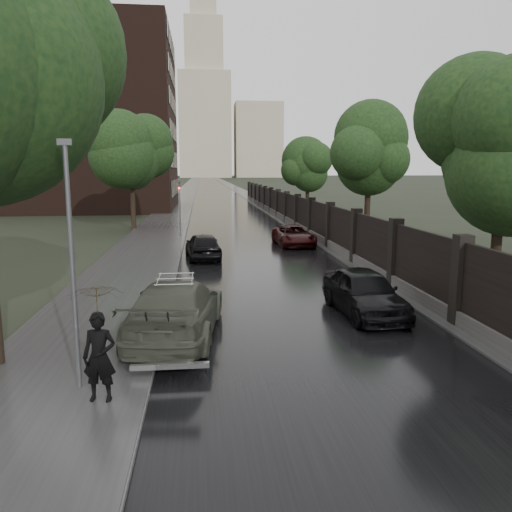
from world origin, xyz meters
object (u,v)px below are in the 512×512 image
object	(u,v)px
car_right_near	(364,292)
pedestrian_umbrella	(97,309)
tree_right_c	(308,166)
hatchback_left	(203,246)
tree_right_b	(369,163)
traffic_light	(180,203)
lamp_post	(72,266)
volga_sedan	(176,309)
tree_left_far	(131,160)
tree_right_a	(504,158)
car_right_far	(294,235)

from	to	relation	value
car_right_near	pedestrian_umbrella	distance (m)	9.06
tree_right_c	hatchback_left	world-z (taller)	tree_right_c
tree_right_c	hatchback_left	xyz separation A→B (m)	(-10.32, -22.95, -4.27)
tree_right_b	traffic_light	world-z (taller)	tree_right_b
lamp_post	pedestrian_umbrella	xyz separation A→B (m)	(0.56, -0.66, -0.70)
car_right_near	pedestrian_umbrella	world-z (taller)	pedestrian_umbrella
lamp_post	car_right_near	world-z (taller)	lamp_post
traffic_light	volga_sedan	xyz separation A→B (m)	(0.70, -20.10, -1.61)
lamp_post	car_right_near	distance (m)	9.25
traffic_light	volga_sedan	world-z (taller)	traffic_light
tree_left_far	hatchback_left	world-z (taller)	tree_left_far
tree_left_far	tree_right_c	world-z (taller)	tree_left_far
tree_right_a	pedestrian_umbrella	bearing A→B (deg)	-149.87
tree_right_b	pedestrian_umbrella	world-z (taller)	tree_right_b
traffic_light	pedestrian_umbrella	size ratio (longest dim) A/B	1.47
volga_sedan	pedestrian_umbrella	distance (m)	4.40
tree_right_a	traffic_light	world-z (taller)	tree_right_a
tree_right_a	hatchback_left	size ratio (longest dim) A/B	1.75
traffic_light	tree_right_a	bearing A→B (deg)	-55.23
tree_left_far	lamp_post	distance (m)	28.73
tree_left_far	car_right_near	xyz separation A→B (m)	(10.20, -23.59, -4.51)
tree_right_b	car_right_far	size ratio (longest dim) A/B	1.58
tree_left_far	tree_right_b	size ratio (longest dim) A/B	1.05
hatchback_left	tree_right_a	bearing A→B (deg)	132.70
pedestrian_umbrella	lamp_post	bearing A→B (deg)	138.03
traffic_light	car_right_far	bearing A→B (deg)	-29.34
tree_left_far	traffic_light	bearing A→B (deg)	-53.53
tree_right_b	car_right_near	world-z (taller)	tree_right_b
car_right_far	tree_right_c	bearing A→B (deg)	72.65
hatchback_left	pedestrian_umbrella	xyz separation A→B (m)	(-2.02, -16.21, 1.29)
tree_left_far	lamp_post	size ratio (longest dim) A/B	1.45
tree_right_a	tree_right_c	xyz separation A→B (m)	(0.00, 32.00, 0.00)
tree_left_far	pedestrian_umbrella	xyz separation A→B (m)	(3.16, -29.16, -3.27)
traffic_light	pedestrian_umbrella	bearing A→B (deg)	-91.28
tree_right_b	volga_sedan	xyz separation A→B (m)	(-11.10, -17.11, -4.16)
lamp_post	pedestrian_umbrella	size ratio (longest dim) A/B	1.88
tree_right_c	lamp_post	size ratio (longest dim) A/B	1.37
tree_right_a	car_right_near	xyz separation A→B (m)	(-5.30, -1.59, -4.22)
tree_left_far	tree_right_b	xyz separation A→B (m)	(15.50, -8.00, -0.29)
hatchback_left	car_right_near	xyz separation A→B (m)	(5.02, -10.64, 0.05)
traffic_light	lamp_post	bearing A→B (deg)	-92.68
tree_right_a	tree_right_b	size ratio (longest dim) A/B	1.00
tree_right_b	tree_right_c	xyz separation A→B (m)	(0.00, 18.00, 0.00)
tree_left_far	volga_sedan	xyz separation A→B (m)	(4.40, -25.11, -4.45)
hatchback_left	pedestrian_umbrella	world-z (taller)	pedestrian_umbrella
tree_right_a	lamp_post	world-z (taller)	tree_right_a
volga_sedan	hatchback_left	world-z (taller)	volga_sedan
traffic_light	car_right_far	xyz separation A→B (m)	(6.96, -3.91, -1.78)
lamp_post	volga_sedan	distance (m)	4.28
lamp_post	volga_sedan	world-z (taller)	lamp_post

